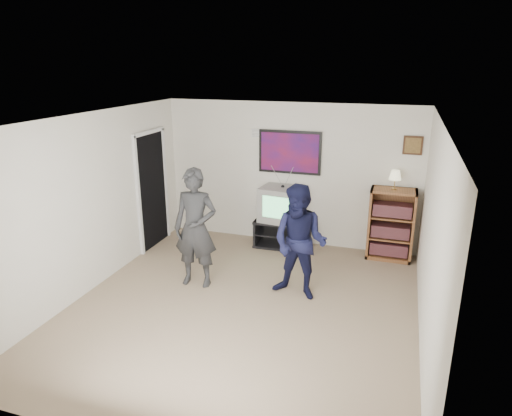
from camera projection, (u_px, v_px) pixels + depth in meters
The scene contains 13 objects.
room_shell at pixel (250, 211), 6.06m from camera, with size 4.51×5.00×2.51m.
media_stand at pixel (283, 233), 8.09m from camera, with size 0.98×0.56×0.48m.
crt_television at pixel (282, 204), 7.93m from camera, with size 0.71×0.60×0.60m, color gray, non-canonical shape.
bookshelf at pixel (391, 224), 7.49m from camera, with size 0.72×0.41×1.19m, color brown, non-canonical shape.
table_lamp at pixel (395, 180), 7.27m from camera, with size 0.19×0.19×0.31m, color #F5F0BA, non-canonical shape.
person_tall at pixel (196, 228), 6.53m from camera, with size 0.64×0.42×1.75m, color #27282A.
person_short at pixel (300, 242), 6.19m from camera, with size 0.78×0.61×1.61m, color #121433.
controller_left at pixel (201, 205), 6.59m from camera, with size 0.03×0.11×0.03m, color white.
controller_right at pixel (301, 221), 6.33m from camera, with size 0.03×0.11×0.03m, color white.
poster at pixel (290, 152), 7.87m from camera, with size 1.10×0.03×0.75m, color black.
air_vent at pixel (259, 133), 7.94m from camera, with size 0.28×0.02×0.14m, color white.
small_picture at pixel (413, 145), 7.21m from camera, with size 0.30×0.03×0.30m, color #3C2113.
doorway at pixel (152, 191), 7.93m from camera, with size 0.03×0.85×2.00m, color black.
Camera 1 is at (1.84, -5.11, 3.16)m, focal length 32.00 mm.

